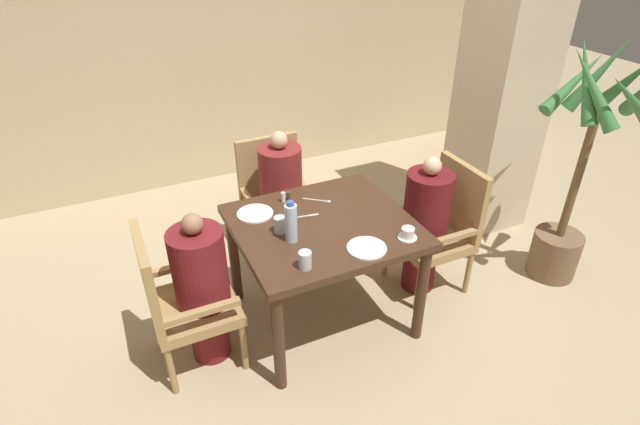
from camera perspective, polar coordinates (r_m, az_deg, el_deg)
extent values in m
plane|color=tan|center=(3.59, 0.34, -11.66)|extent=(16.00, 16.00, 0.00)
cube|color=#C6B289|center=(5.02, -12.14, 18.80)|extent=(8.00, 0.06, 2.80)
cube|color=beige|center=(4.35, 20.58, 14.92)|extent=(0.57, 0.57, 2.70)
cube|color=#422819|center=(3.13, 0.38, -1.60)|extent=(1.09, 0.99, 0.05)
cylinder|color=#422819|center=(2.92, -4.74, -14.53)|extent=(0.07, 0.07, 0.73)
cylinder|color=#422819|center=(3.27, 11.49, -9.11)|extent=(0.07, 0.07, 0.73)
cylinder|color=#422819|center=(3.56, -9.78, -5.11)|extent=(0.07, 0.07, 0.73)
cylinder|color=#422819|center=(3.85, 4.11, -1.52)|extent=(0.07, 0.07, 0.73)
cube|color=#A88451|center=(3.15, -14.06, -10.47)|extent=(0.50, 0.50, 0.07)
cube|color=#A88451|center=(2.95, -19.11, -7.26)|extent=(0.05, 0.50, 0.52)
cube|color=#A88451|center=(3.23, -15.31, -5.89)|extent=(0.45, 0.04, 0.04)
cube|color=#A88451|center=(2.87, -13.43, -11.00)|extent=(0.45, 0.04, 0.04)
cylinder|color=#A88451|center=(3.48, -10.87, -10.03)|extent=(0.04, 0.04, 0.37)
cylinder|color=#A88451|center=(3.17, -8.67, -14.89)|extent=(0.04, 0.04, 0.37)
cylinder|color=#A88451|center=(3.44, -17.98, -11.77)|extent=(0.04, 0.04, 0.37)
cylinder|color=#A88451|center=(3.13, -16.62, -16.91)|extent=(0.04, 0.04, 0.37)
cylinder|color=maroon|center=(3.28, -12.59, -12.61)|extent=(0.24, 0.24, 0.44)
cylinder|color=maroon|center=(2.98, -13.62, -6.19)|extent=(0.32, 0.32, 0.49)
sphere|color=#997051|center=(2.80, -14.39, -1.26)|extent=(0.12, 0.12, 0.12)
cube|color=#A88451|center=(3.94, -4.63, 0.02)|extent=(0.50, 0.50, 0.07)
cube|color=#A88451|center=(3.99, -5.99, 5.18)|extent=(0.50, 0.05, 0.52)
cube|color=#A88451|center=(3.93, -1.63, 2.68)|extent=(0.04, 0.45, 0.04)
cube|color=#A88451|center=(3.80, -7.94, 1.24)|extent=(0.04, 0.45, 0.04)
cylinder|color=#A88451|center=(3.96, -0.41, -3.49)|extent=(0.04, 0.04, 0.37)
cylinder|color=#A88451|center=(3.83, -6.37, -5.06)|extent=(0.04, 0.04, 0.37)
cylinder|color=#A88451|center=(4.29, -2.84, -0.44)|extent=(0.04, 0.04, 0.37)
cylinder|color=#A88451|center=(4.18, -8.37, -1.78)|extent=(0.04, 0.04, 0.37)
cylinder|color=maroon|center=(3.99, -4.21, -2.65)|extent=(0.24, 0.24, 0.44)
cylinder|color=maroon|center=(3.74, -4.50, 3.57)|extent=(0.32, 0.32, 0.54)
sphere|color=tan|center=(3.59, -4.72, 8.27)|extent=(0.13, 0.13, 0.13)
cube|color=#A88451|center=(3.70, 12.38, -2.99)|extent=(0.50, 0.50, 0.07)
cube|color=#A88451|center=(3.68, 15.77, 1.66)|extent=(0.05, 0.50, 0.52)
cube|color=#A88451|center=(3.47, 14.85, -2.81)|extent=(0.45, 0.04, 0.04)
cube|color=#A88451|center=(3.77, 10.65, 0.72)|extent=(0.45, 0.04, 0.04)
cylinder|color=#A88451|center=(3.59, 11.17, -8.53)|extent=(0.04, 0.04, 0.37)
cylinder|color=#A88451|center=(3.86, 7.52, -4.82)|extent=(0.04, 0.04, 0.37)
cylinder|color=#A88451|center=(3.82, 16.57, -6.55)|extent=(0.04, 0.04, 0.37)
cylinder|color=#A88451|center=(4.08, 12.75, -3.20)|extent=(0.04, 0.04, 0.37)
cylinder|color=#5B1419|center=(3.78, 11.33, -5.52)|extent=(0.24, 0.24, 0.44)
cylinder|color=#5B1419|center=(3.52, 12.13, 0.63)|extent=(0.32, 0.32, 0.51)
sphere|color=beige|center=(3.37, 12.72, 5.22)|extent=(0.12, 0.12, 0.12)
cylinder|color=brown|center=(4.25, 25.19, -4.30)|extent=(0.36, 0.36, 0.36)
cylinder|color=brown|center=(3.94, 27.30, 3.36)|extent=(0.06, 0.06, 0.93)
cone|color=#38753D|center=(3.83, 31.74, 12.70)|extent=(0.15, 0.43, 0.50)
cone|color=#38753D|center=(3.83, 29.26, 13.70)|extent=(0.37, 0.27, 0.53)
cone|color=#38753D|center=(3.84, 27.05, 13.14)|extent=(0.51, 0.12, 0.41)
cone|color=#38753D|center=(3.62, 28.16, 13.11)|extent=(0.20, 0.38, 0.53)
cone|color=#38753D|center=(3.55, 28.82, 12.26)|extent=(0.21, 0.44, 0.50)
cone|color=#38753D|center=(3.59, 32.21, 10.65)|extent=(0.51, 0.14, 0.42)
cylinder|color=white|center=(3.22, -7.44, -0.12)|extent=(0.23, 0.23, 0.01)
cylinder|color=white|center=(2.89, 5.36, -4.08)|extent=(0.23, 0.23, 0.01)
cylinder|color=white|center=(3.02, 9.94, -2.83)|extent=(0.12, 0.12, 0.01)
cylinder|color=white|center=(3.00, 10.00, -2.27)|extent=(0.08, 0.08, 0.06)
cylinder|color=silver|center=(2.89, -3.33, -1.24)|extent=(0.07, 0.07, 0.24)
cylinder|color=#3359B2|center=(2.82, -3.41, 1.03)|extent=(0.04, 0.04, 0.03)
cylinder|color=silver|center=(3.01, -4.59, -1.41)|extent=(0.07, 0.07, 0.10)
cylinder|color=silver|center=(2.71, -1.72, -5.46)|extent=(0.07, 0.07, 0.10)
cylinder|color=white|center=(3.33, -4.22, 1.77)|extent=(0.03, 0.03, 0.07)
cylinder|color=#4C3D2D|center=(3.34, -3.59, 1.89)|extent=(0.03, 0.03, 0.07)
cube|color=silver|center=(3.35, -0.55, 1.45)|extent=(0.14, 0.11, 0.00)
cube|color=silver|center=(3.33, 0.91, 1.28)|extent=(0.04, 0.04, 0.00)
cube|color=silver|center=(3.17, -2.19, -0.49)|extent=(0.17, 0.04, 0.00)
cube|color=silver|center=(3.19, -0.67, -0.26)|extent=(0.06, 0.03, 0.00)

